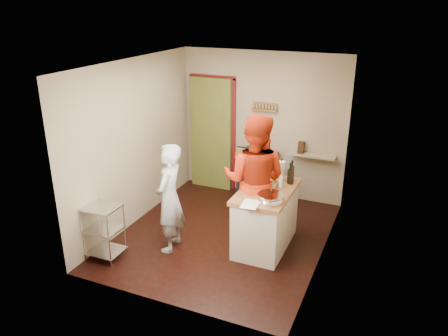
{
  "coord_description": "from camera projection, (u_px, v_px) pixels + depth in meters",
  "views": [
    {
      "loc": [
        2.34,
        -5.41,
        3.41
      ],
      "look_at": [
        0.02,
        0.0,
        1.12
      ],
      "focal_mm": 35.0,
      "sensor_mm": 36.0,
      "label": 1
    }
  ],
  "objects": [
    {
      "name": "right_wall",
      "position": [
        328.0,
        171.0,
        5.71
      ],
      "size": [
        0.04,
        3.5,
        2.6
      ],
      "primitive_type": "cube",
      "color": "gray",
      "rests_on": "ground"
    },
    {
      "name": "island",
      "position": [
        266.0,
        216.0,
        6.28
      ],
      "size": [
        0.71,
        1.29,
        1.21
      ],
      "color": "beige",
      "rests_on": "ground"
    },
    {
      "name": "person_stripe",
      "position": [
        169.0,
        198.0,
        6.11
      ],
      "size": [
        0.45,
        0.62,
        1.59
      ],
      "primitive_type": "imported",
      "rotation": [
        0.0,
        0.0,
        -1.44
      ],
      "color": "silver",
      "rests_on": "ground"
    },
    {
      "name": "person_red",
      "position": [
        254.0,
        180.0,
        6.24
      ],
      "size": [
        1.01,
        0.82,
        1.96
      ],
      "primitive_type": "imported",
      "rotation": [
        0.0,
        0.0,
        3.23
      ],
      "color": "#A9240B",
      "rests_on": "ground"
    },
    {
      "name": "ceiling",
      "position": [
        223.0,
        63.0,
        5.78
      ],
      "size": [
        3.0,
        3.5,
        0.02
      ],
      "primitive_type": "cube",
      "color": "white",
      "rests_on": "back_wall"
    },
    {
      "name": "floor",
      "position": [
        223.0,
        235.0,
        6.73
      ],
      "size": [
        3.5,
        3.5,
        0.0
      ],
      "primitive_type": "plane",
      "color": "black",
      "rests_on": "ground"
    },
    {
      "name": "wire_shelving",
      "position": [
        104.0,
        229.0,
        6.02
      ],
      "size": [
        0.48,
        0.4,
        0.8
      ],
      "color": "silver",
      "rests_on": "ground"
    },
    {
      "name": "left_wall",
      "position": [
        135.0,
        143.0,
        6.81
      ],
      "size": [
        0.04,
        3.5,
        2.6
      ],
      "primitive_type": "cube",
      "color": "gray",
      "rests_on": "ground"
    },
    {
      "name": "stove",
      "position": [
        257.0,
        176.0,
        7.77
      ],
      "size": [
        0.6,
        0.63,
        1.0
      ],
      "color": "black",
      "rests_on": "ground"
    },
    {
      "name": "back_wall",
      "position": [
        230.0,
        130.0,
        8.08
      ],
      "size": [
        3.0,
        0.44,
        2.6
      ],
      "color": "gray",
      "rests_on": "ground"
    }
  ]
}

